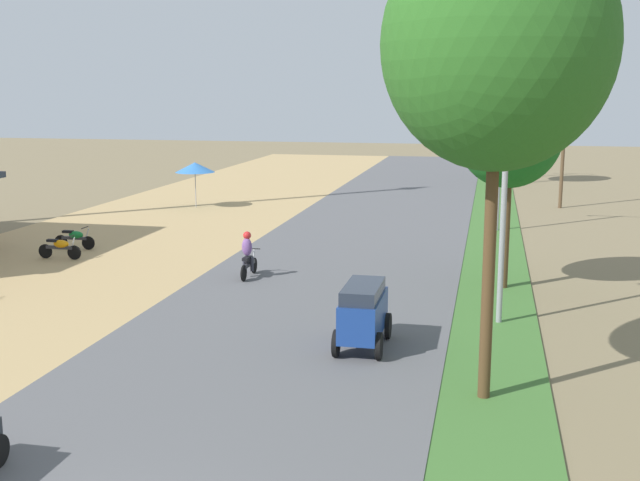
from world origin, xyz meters
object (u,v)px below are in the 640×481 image
object	(u,v)px
vendor_umbrella	(195,167)
streetlamp_near	(505,170)
median_tree_nearest	(498,45)
motorbike_ahead_second	(248,256)
streetlamp_mid	(501,138)
utility_pole_near	(564,133)
median_tree_third	(498,78)
parked_motorbike_fifth	(75,237)
car_van_blue	(363,312)
median_tree_second	(510,132)
parked_motorbike_fourth	(60,247)
streetlamp_far	(498,121)

from	to	relation	value
vendor_umbrella	streetlamp_near	world-z (taller)	streetlamp_near
median_tree_nearest	motorbike_ahead_second	bearing A→B (deg)	131.11
streetlamp_mid	utility_pole_near	distance (m)	9.14
median_tree_third	streetlamp_mid	xyz separation A→B (m)	(0.12, -18.61, -2.95)
streetlamp_mid	motorbike_ahead_second	size ratio (longest dim) A/B	4.16
streetlamp_mid	median_tree_third	bearing A→B (deg)	90.36
parked_motorbike_fifth	median_tree_third	size ratio (longest dim) A/B	0.20
streetlamp_mid	car_van_blue	distance (m)	19.02
median_tree_second	streetlamp_near	size ratio (longest dim) A/B	0.94
utility_pole_near	parked_motorbike_fourth	bearing A→B (deg)	-137.31
motorbike_ahead_second	streetlamp_near	bearing A→B (deg)	-23.01
motorbike_ahead_second	vendor_umbrella	bearing A→B (deg)	116.92
parked_motorbike_fourth	streetlamp_far	world-z (taller)	streetlamp_far
parked_motorbike_fifth	streetlamp_far	distance (m)	35.10
median_tree_second	streetlamp_far	distance (m)	33.29
parked_motorbike_fifth	car_van_blue	bearing A→B (deg)	-36.46
median_tree_third	motorbike_ahead_second	world-z (taller)	median_tree_third
vendor_umbrella	median_tree_nearest	world-z (taller)	median_tree_nearest
median_tree_nearest	motorbike_ahead_second	xyz separation A→B (m)	(-8.21, 9.41, -6.59)
car_van_blue	motorbike_ahead_second	world-z (taller)	car_van_blue
parked_motorbike_fourth	median_tree_second	bearing A→B (deg)	-3.23
vendor_umbrella	median_tree_second	bearing A→B (deg)	-42.22
median_tree_second	streetlamp_far	xyz separation A→B (m)	(-0.16, 33.27, -0.93)
median_tree_third	utility_pole_near	size ratio (longest dim) A/B	1.12
parked_motorbike_fourth	parked_motorbike_fifth	xyz separation A→B (m)	(-0.43, 1.92, 0.00)
streetlamp_near	streetlamp_mid	xyz separation A→B (m)	(-0.00, 15.32, -0.00)
vendor_umbrella	median_tree_third	bearing A→B (deg)	41.72
streetlamp_near	utility_pole_near	size ratio (longest dim) A/B	0.93
streetlamp_far	motorbike_ahead_second	bearing A→B (deg)	-104.21
median_tree_second	streetlamp_near	world-z (taller)	streetlamp_near
streetlamp_far	median_tree_third	bearing A→B (deg)	-91.90
median_tree_nearest	median_tree_second	size ratio (longest dim) A/B	1.42
median_tree_third	streetlamp_far	size ratio (longest dim) A/B	1.24
utility_pole_near	streetlamp_near	bearing A→B (deg)	-98.42
car_van_blue	motorbike_ahead_second	size ratio (longest dim) A/B	1.34
parked_motorbike_fifth	median_tree_nearest	world-z (taller)	median_tree_nearest
streetlamp_near	utility_pole_near	distance (m)	24.02
parked_motorbike_fourth	car_van_blue	xyz separation A→B (m)	(13.27, -8.21, 0.47)
median_tree_nearest	streetlamp_near	distance (m)	6.54
median_tree_nearest	car_van_blue	size ratio (longest dim) A/B	4.13
parked_motorbike_fifth	utility_pole_near	distance (m)	26.82
median_tree_second	car_van_blue	distance (m)	9.11
parked_motorbike_fourth	median_tree_third	bearing A→B (deg)	60.09
streetlamp_near	streetlamp_mid	distance (m)	15.32
vendor_umbrella	motorbike_ahead_second	distance (m)	17.63
utility_pole_near	median_tree_third	bearing A→B (deg)	109.67
parked_motorbike_fifth	median_tree_second	size ratio (longest dim) A/B	0.26
median_tree_third	vendor_umbrella	bearing A→B (deg)	-138.28
median_tree_second	parked_motorbike_fourth	bearing A→B (deg)	176.77
parked_motorbike_fourth	median_tree_nearest	bearing A→B (deg)	-33.70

